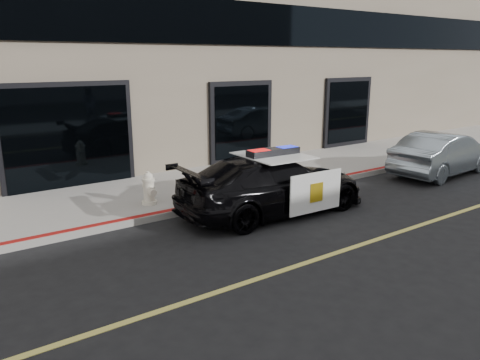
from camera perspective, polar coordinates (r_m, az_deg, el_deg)
ground at (r=7.73m, az=2.70°, el=-11.80°), size 120.00×120.00×0.00m
sidewalk_n at (r=12.00m, az=-12.83°, el=-2.05°), size 60.00×3.50×0.15m
police_car at (r=10.64m, az=4.03°, el=-0.50°), size 2.26×4.70×1.50m
silver_sedan at (r=15.44m, az=23.52°, el=2.97°), size 1.92×4.14×1.30m
fire_hydrant at (r=11.01m, az=-11.04°, el=-1.08°), size 0.35×0.49×0.77m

